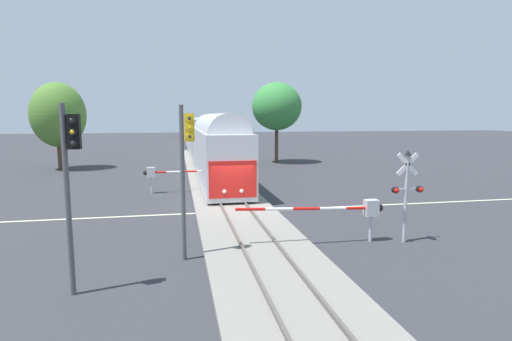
% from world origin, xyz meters
% --- Properties ---
extents(ground_plane, '(220.00, 220.00, 0.00)m').
position_xyz_m(ground_plane, '(0.00, 0.00, 0.00)').
color(ground_plane, '#333338').
extents(road_centre_stripe, '(44.00, 0.20, 0.01)m').
position_xyz_m(road_centre_stripe, '(0.00, 0.00, 0.00)').
color(road_centre_stripe, beige).
rests_on(road_centre_stripe, ground).
extents(railway_track, '(4.40, 80.00, 0.32)m').
position_xyz_m(railway_track, '(0.00, 0.00, 0.10)').
color(railway_track, gray).
rests_on(railway_track, ground).
extents(commuter_train, '(3.04, 67.07, 5.16)m').
position_xyz_m(commuter_train, '(0.00, 32.24, 2.73)').
color(commuter_train, silver).
rests_on(commuter_train, railway_track).
extents(crossing_gate_near, '(6.33, 0.40, 1.80)m').
position_xyz_m(crossing_gate_near, '(4.13, -6.47, 1.41)').
color(crossing_gate_near, '#B7B7BC').
rests_on(crossing_gate_near, ground).
extents(crossing_signal_mast, '(1.36, 0.44, 3.90)m').
position_xyz_m(crossing_signal_mast, '(6.23, -6.90, 2.39)').
color(crossing_signal_mast, '#B2B2B7').
rests_on(crossing_signal_mast, ground).
extents(crossing_gate_far, '(5.82, 0.40, 1.80)m').
position_xyz_m(crossing_gate_far, '(-4.25, 6.47, 1.39)').
color(crossing_gate_far, '#B7B7BC').
rests_on(crossing_gate_far, ground).
extents(traffic_signal_median, '(0.53, 0.38, 5.70)m').
position_xyz_m(traffic_signal_median, '(-2.79, -7.25, 3.81)').
color(traffic_signal_median, '#4C4C51').
rests_on(traffic_signal_median, ground).
extents(traffic_signal_near_left, '(0.53, 0.38, 5.66)m').
position_xyz_m(traffic_signal_near_left, '(-6.13, -9.64, 3.79)').
color(traffic_signal_near_left, '#4C4C51').
rests_on(traffic_signal_near_left, ground).
extents(elm_centre_background, '(5.54, 5.54, 8.99)m').
position_xyz_m(elm_centre_background, '(7.97, 22.65, 6.32)').
color(elm_centre_background, '#4C3828').
rests_on(elm_centre_background, ground).
extents(pine_left_background, '(5.19, 5.19, 8.56)m').
position_xyz_m(pine_left_background, '(-14.46, 21.28, 5.37)').
color(pine_left_background, '#4C3828').
rests_on(pine_left_background, ground).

